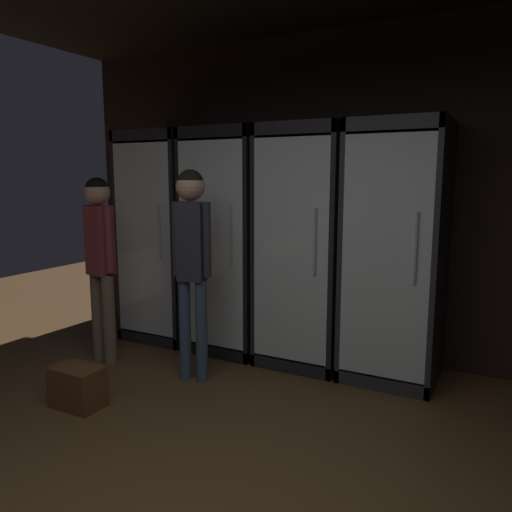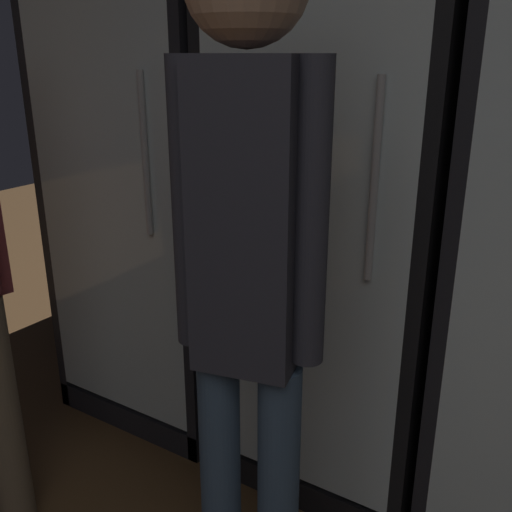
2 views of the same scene
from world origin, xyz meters
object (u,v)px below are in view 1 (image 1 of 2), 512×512
Objects in this scene: wine_crate_floor at (78,387)px; shopper_near at (192,246)px; cooler_center at (308,248)px; shopper_far at (100,250)px; cooler_left at (233,243)px; cooler_far_left at (169,238)px; cooler_right at (397,255)px.

shopper_near is at bearing 59.73° from wine_crate_floor.
cooler_center reaches higher than shopper_far.
cooler_left is 5.70× the size of wine_crate_floor.
shopper_near is at bearing 2.54° from shopper_far.
shopper_far is at bearing 122.60° from wine_crate_floor.
cooler_far_left is at bearing 136.12° from shopper_near.
shopper_far is at bearing -131.33° from cooler_left.
cooler_center is 1.00× the size of cooler_right.
wine_crate_floor is (-0.44, -0.76, -0.92)m from shopper_near.
cooler_left and cooler_center have the same top height.
wine_crate_floor is at bearing -75.02° from cooler_far_left.
shopper_far is (-1.50, -0.87, -0.01)m from cooler_center.
cooler_far_left reaches higher than shopper_near.
shopper_near is at bearing -125.98° from cooler_center.
cooler_right is 2.53m from wine_crate_floor.
wine_crate_floor is at bearing -120.27° from shopper_near.
cooler_left is 1.16m from shopper_far.
cooler_center is 1.27× the size of shopper_far.
cooler_center is at bearing 56.64° from wine_crate_floor.
cooler_right is 1.27× the size of shopper_far.
cooler_right reaches higher than shopper_near.
cooler_left is at bearing 98.92° from shopper_near.
cooler_left is at bearing 78.96° from wine_crate_floor.
cooler_center reaches higher than wine_crate_floor.
wine_crate_floor is at bearing -138.29° from cooler_right.
cooler_right is 1.22× the size of shopper_near.
shopper_far reaches higher than wine_crate_floor.
cooler_left is 1.00× the size of cooler_center.
wine_crate_floor is (-0.31, -1.59, -0.83)m from cooler_left.
cooler_far_left reaches higher than shopper_far.
cooler_right is (2.21, -0.00, -0.00)m from cooler_far_left.
wine_crate_floor is (-1.78, -1.59, -0.83)m from cooler_right.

